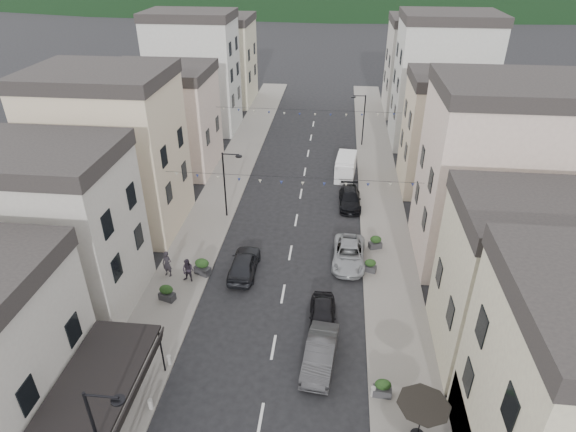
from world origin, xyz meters
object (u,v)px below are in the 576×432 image
parked_car_d (350,199)px  pedestrian_b (188,271)px  parked_car_e (244,264)px  parked_car_b (320,354)px  delivery_van (346,166)px  pedestrian_a (167,264)px  parked_car_a (323,315)px  parked_car_c (349,254)px

parked_car_d → pedestrian_b: bearing=-133.6°
pedestrian_b → parked_car_d: bearing=58.4°
parked_car_d → parked_car_e: size_ratio=1.01×
parked_car_b → parked_car_d: bearing=90.6°
parked_car_d → parked_car_e: 13.48m
delivery_van → pedestrian_a: 22.31m
parked_car_a → parked_car_d: bearing=82.1°
parked_car_a → pedestrian_b: pedestrian_b is taller
parked_car_d → pedestrian_a: 17.78m
parked_car_c → pedestrian_a: 13.25m
parked_car_b → delivery_van: size_ratio=0.98×
parked_car_b → parked_car_d: (1.80, 19.17, -0.09)m
parked_car_c → parked_car_b: bearing=-97.8°
parked_car_e → pedestrian_b: 3.98m
parked_car_e → pedestrian_a: (-5.32, -1.04, 0.31)m
parked_car_a → parked_car_e: 7.59m
delivery_van → pedestrian_b: bearing=-115.0°
parked_car_b → parked_car_c: 10.33m
delivery_van → parked_car_c: bearing=-83.9°
parked_car_c → pedestrian_a: (-12.87, -3.15, 0.39)m
pedestrian_b → parked_car_e: bearing=32.9°
parked_car_e → parked_car_b: bearing=126.2°
parked_car_a → parked_car_d: (1.80, 15.88, -0.02)m
pedestrian_a → pedestrian_b: 1.73m
parked_car_c → parked_car_d: (0.14, 8.97, -0.03)m
pedestrian_b → parked_car_c: bearing=28.3°
pedestrian_a → parked_car_c: bearing=26.8°
parked_car_d → parked_car_b: bearing=-96.9°
parked_car_d → delivery_van: size_ratio=0.98×
delivery_van → pedestrian_a: bearing=-119.3°
pedestrian_a → pedestrian_b: (1.65, -0.49, -0.09)m
pedestrian_b → parked_car_a: bearing=-8.6°
parked_car_c → pedestrian_b: size_ratio=2.87×
parked_car_a → pedestrian_a: 11.83m
parked_car_b → parked_car_d: parked_car_b is taller
parked_car_a → parked_car_e: bearing=139.3°
parked_car_c → delivery_van: size_ratio=1.07×
parked_car_a → delivery_van: size_ratio=0.86×
pedestrian_a → pedestrian_b: bearing=-3.3°
parked_car_a → parked_car_c: 7.11m
parked_car_a → delivery_van: bearing=84.9°
pedestrian_a → parked_car_d: bearing=56.1°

